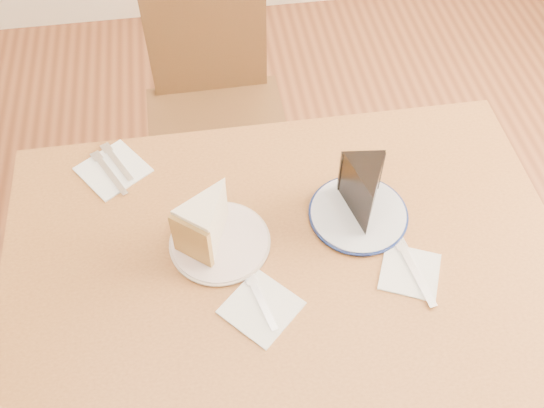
% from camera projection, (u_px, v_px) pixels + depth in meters
% --- Properties ---
extents(ground, '(4.00, 4.00, 0.00)m').
position_uv_depth(ground, '(282.00, 387.00, 1.88)').
color(ground, '#472313').
rests_on(ground, ground).
extents(table, '(1.20, 0.80, 0.75)m').
position_uv_depth(table, '(286.00, 280.00, 1.37)').
color(table, brown).
rests_on(table, ground).
extents(chair_far, '(0.44, 0.44, 0.87)m').
position_uv_depth(chair_far, '(216.00, 114.00, 1.93)').
color(chair_far, '#361F10').
rests_on(chair_far, ground).
extents(plate_cream, '(0.21, 0.21, 0.01)m').
position_uv_depth(plate_cream, '(220.00, 242.00, 1.30)').
color(plate_cream, silver).
rests_on(plate_cream, table).
extents(plate_navy, '(0.21, 0.21, 0.01)m').
position_uv_depth(plate_navy, '(358.00, 214.00, 1.35)').
color(plate_navy, silver).
rests_on(plate_navy, table).
extents(carrot_cake, '(0.15, 0.16, 0.11)m').
position_uv_depth(carrot_cake, '(210.00, 218.00, 1.26)').
color(carrot_cake, beige).
rests_on(carrot_cake, plate_cream).
extents(chocolate_cake, '(0.10, 0.14, 0.12)m').
position_uv_depth(chocolate_cake, '(365.00, 195.00, 1.30)').
color(chocolate_cake, black).
rests_on(chocolate_cake, plate_navy).
extents(napkin_cream, '(0.18, 0.18, 0.00)m').
position_uv_depth(napkin_cream, '(261.00, 308.00, 1.21)').
color(napkin_cream, white).
rests_on(napkin_cream, table).
extents(napkin_navy, '(0.16, 0.16, 0.00)m').
position_uv_depth(napkin_navy, '(410.00, 272.00, 1.26)').
color(napkin_navy, white).
rests_on(napkin_navy, table).
extents(napkin_spare, '(0.19, 0.19, 0.00)m').
position_uv_depth(napkin_spare, '(113.00, 170.00, 1.43)').
color(napkin_spare, white).
rests_on(napkin_spare, table).
extents(fork_cream, '(0.05, 0.14, 0.00)m').
position_uv_depth(fork_cream, '(261.00, 301.00, 1.21)').
color(fork_cream, silver).
rests_on(fork_cream, napkin_cream).
extents(knife_navy, '(0.04, 0.17, 0.00)m').
position_uv_depth(knife_navy, '(415.00, 272.00, 1.26)').
color(knife_navy, silver).
rests_on(knife_navy, napkin_navy).
extents(fork_spare, '(0.08, 0.13, 0.00)m').
position_uv_depth(fork_spare, '(118.00, 162.00, 1.44)').
color(fork_spare, white).
rests_on(fork_spare, napkin_spare).
extents(knife_spare, '(0.09, 0.15, 0.00)m').
position_uv_depth(knife_spare, '(110.00, 173.00, 1.42)').
color(knife_spare, silver).
rests_on(knife_spare, napkin_spare).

